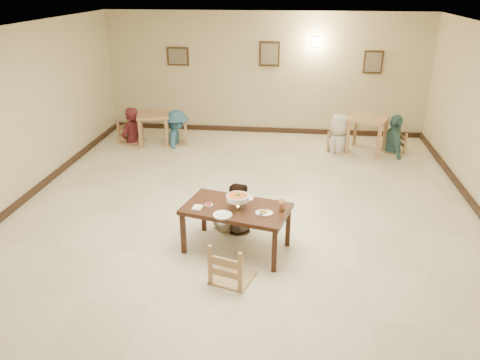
# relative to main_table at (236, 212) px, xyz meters

# --- Properties ---
(floor) EXTENTS (10.00, 10.00, 0.00)m
(floor) POSITION_rel_main_table_xyz_m (-0.02, 0.84, -0.62)
(floor) COLOR beige
(floor) RESTS_ON ground
(ceiling) EXTENTS (10.00, 10.00, 0.00)m
(ceiling) POSITION_rel_main_table_xyz_m (-0.02, 0.84, 2.38)
(ceiling) COLOR white
(ceiling) RESTS_ON wall_back
(wall_back) EXTENTS (10.00, 0.00, 10.00)m
(wall_back) POSITION_rel_main_table_xyz_m (-0.02, 5.84, 0.88)
(wall_back) COLOR beige
(wall_back) RESTS_ON floor
(baseboard_back) EXTENTS (8.00, 0.06, 0.12)m
(baseboard_back) POSITION_rel_main_table_xyz_m (-0.02, 5.81, -0.56)
(baseboard_back) COLOR #2F1E15
(baseboard_back) RESTS_ON floor
(baseboard_left) EXTENTS (0.06, 10.00, 0.12)m
(baseboard_left) POSITION_rel_main_table_xyz_m (-3.99, 0.84, -0.56)
(baseboard_left) COLOR #2F1E15
(baseboard_left) RESTS_ON floor
(picture_a) EXTENTS (0.55, 0.04, 0.45)m
(picture_a) POSITION_rel_main_table_xyz_m (-2.22, 5.79, 1.28)
(picture_a) COLOR #3A2514
(picture_a) RESTS_ON wall_back
(picture_b) EXTENTS (0.50, 0.04, 0.60)m
(picture_b) POSITION_rel_main_table_xyz_m (0.08, 5.79, 1.38)
(picture_b) COLOR #3A2514
(picture_b) RESTS_ON wall_back
(picture_c) EXTENTS (0.45, 0.04, 0.55)m
(picture_c) POSITION_rel_main_table_xyz_m (2.58, 5.79, 1.23)
(picture_c) COLOR #3A2514
(picture_c) RESTS_ON wall_back
(wall_sconce) EXTENTS (0.16, 0.05, 0.22)m
(wall_sconce) POSITION_rel_main_table_xyz_m (1.18, 5.80, 1.68)
(wall_sconce) COLOR #FFD88C
(wall_sconce) RESTS_ON wall_back
(main_table) EXTENTS (1.64, 1.16, 0.70)m
(main_table) POSITION_rel_main_table_xyz_m (0.00, 0.00, 0.00)
(main_table) COLOR #3A1F12
(main_table) RESTS_ON floor
(chair_far) EXTENTS (0.43, 0.43, 0.91)m
(chair_far) POSITION_rel_main_table_xyz_m (-0.13, 0.68, -0.16)
(chair_far) COLOR tan
(chair_far) RESTS_ON floor
(chair_near) EXTENTS (0.51, 0.51, 1.09)m
(chair_near) POSITION_rel_main_table_xyz_m (0.04, -0.74, -0.07)
(chair_near) COLOR tan
(chair_near) RESTS_ON floor
(main_diner) EXTENTS (0.82, 0.67, 1.55)m
(main_diner) POSITION_rel_main_table_xyz_m (-0.09, 0.63, 0.16)
(main_diner) COLOR gray
(main_diner) RESTS_ON floor
(curry_warmer) EXTENTS (0.36, 0.32, 0.29)m
(curry_warmer) POSITION_rel_main_table_xyz_m (0.03, -0.05, 0.25)
(curry_warmer) COLOR silver
(curry_warmer) RESTS_ON main_table
(rice_plate_far) EXTENTS (0.27, 0.27, 0.06)m
(rice_plate_far) POSITION_rel_main_table_xyz_m (0.09, 0.27, 0.09)
(rice_plate_far) COLOR white
(rice_plate_far) RESTS_ON main_table
(rice_plate_near) EXTENTS (0.27, 0.27, 0.06)m
(rice_plate_near) POSITION_rel_main_table_xyz_m (-0.15, -0.29, 0.09)
(rice_plate_near) COLOR white
(rice_plate_near) RESTS_ON main_table
(fried_plate) EXTENTS (0.25, 0.25, 0.05)m
(fried_plate) POSITION_rel_main_table_xyz_m (0.41, -0.17, 0.10)
(fried_plate) COLOR white
(fried_plate) RESTS_ON main_table
(chili_dish) EXTENTS (0.11, 0.11, 0.02)m
(chili_dish) POSITION_rel_main_table_xyz_m (-0.40, 0.00, 0.09)
(chili_dish) COLOR white
(chili_dish) RESTS_ON main_table
(napkin_cutlery) EXTENTS (0.17, 0.25, 0.03)m
(napkin_cutlery) POSITION_rel_main_table_xyz_m (-0.54, -0.12, 0.09)
(napkin_cutlery) COLOR white
(napkin_cutlery) RESTS_ON main_table
(drink_glass) EXTENTS (0.08, 0.08, 0.16)m
(drink_glass) POSITION_rel_main_table_xyz_m (0.65, -0.04, 0.16)
(drink_glass) COLOR white
(drink_glass) RESTS_ON main_table
(bg_table_left) EXTENTS (0.92, 0.92, 0.74)m
(bg_table_left) POSITION_rel_main_table_xyz_m (-2.60, 4.58, -0.02)
(bg_table_left) COLOR tan
(bg_table_left) RESTS_ON floor
(bg_table_right) EXTENTS (1.05, 1.05, 0.81)m
(bg_table_right) POSITION_rel_main_table_xyz_m (2.43, 4.59, 0.06)
(bg_table_right) COLOR tan
(bg_table_right) RESTS_ON floor
(bg_chair_ll) EXTENTS (0.48, 0.48, 1.03)m
(bg_chair_ll) POSITION_rel_main_table_xyz_m (-3.16, 4.57, -0.10)
(bg_chair_ll) COLOR tan
(bg_chair_ll) RESTS_ON floor
(bg_chair_lr) EXTENTS (0.47, 0.47, 1.01)m
(bg_chair_lr) POSITION_rel_main_table_xyz_m (-2.04, 4.62, -0.11)
(bg_chair_lr) COLOR tan
(bg_chair_lr) RESTS_ON floor
(bg_chair_rl) EXTENTS (0.43, 0.43, 0.91)m
(bg_chair_rl) POSITION_rel_main_table_xyz_m (1.80, 4.56, -0.16)
(bg_chair_rl) COLOR tan
(bg_chair_rl) RESTS_ON floor
(bg_chair_rr) EXTENTS (0.44, 0.44, 0.94)m
(bg_chair_rr) POSITION_rel_main_table_xyz_m (3.06, 4.63, -0.15)
(bg_chair_rr) COLOR tan
(bg_chair_rr) RESTS_ON floor
(bg_diner_a) EXTENTS (0.62, 0.75, 1.75)m
(bg_diner_a) POSITION_rel_main_table_xyz_m (-3.16, 4.57, 0.26)
(bg_diner_a) COLOR #50191F
(bg_diner_a) RESTS_ON floor
(bg_diner_b) EXTENTS (0.80, 1.16, 1.65)m
(bg_diner_b) POSITION_rel_main_table_xyz_m (-2.04, 4.62, 0.21)
(bg_diner_b) COLOR teal
(bg_diner_b) RESTS_ON floor
(bg_diner_c) EXTENTS (0.88, 1.01, 1.74)m
(bg_diner_c) POSITION_rel_main_table_xyz_m (1.80, 4.56, 0.25)
(bg_diner_c) COLOR silver
(bg_diner_c) RESTS_ON floor
(bg_diner_d) EXTENTS (0.55, 1.08, 1.77)m
(bg_diner_d) POSITION_rel_main_table_xyz_m (3.06, 4.63, 0.27)
(bg_diner_d) COLOR #487D7B
(bg_diner_d) RESTS_ON floor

